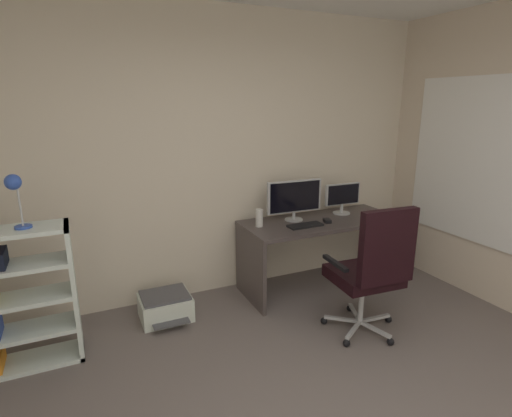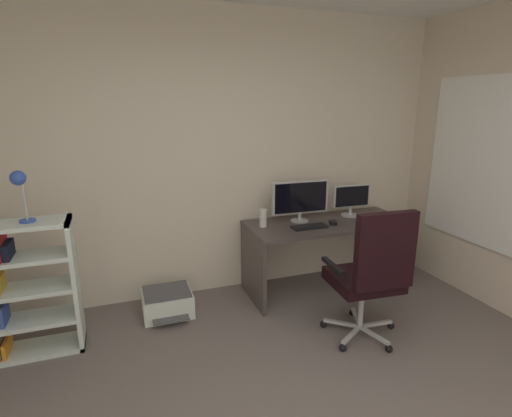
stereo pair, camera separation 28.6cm
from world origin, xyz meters
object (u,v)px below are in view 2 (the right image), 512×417
Objects in this scene: desk at (327,239)px; desktop_speaker at (263,218)px; keyboard at (309,227)px; bookshelf at (13,290)px; monitor_secondary at (351,198)px; printer at (167,302)px; computer_mouse at (333,223)px; office_chair at (371,271)px; monitor_main at (300,199)px; desk_lamp at (20,185)px.

desk is 0.72m from desktop_speaker.
desk is 9.47× the size of desktop_speaker.
keyboard is 2.47m from bookshelf.
monitor_secondary is 0.66m from keyboard.
desktop_speaker is at bearing 2.60° from printer.
computer_mouse is 0.10× the size of bookshelf.
office_chair reaches higher than computer_mouse.
keyboard is (-0.01, -0.23, -0.22)m from monitor_main.
printer is (-0.94, -0.04, -0.69)m from desktop_speaker.
desktop_speaker is at bearing 174.88° from desk.
desk_lamp is (0.15, 0.00, 0.78)m from bookshelf.
bookshelf is at bearing -174.10° from monitor_secondary.
monitor_main reaches higher than office_chair.
monitor_secondary is 1.20m from office_chair.
desk_lamp is (-2.58, -0.21, 0.77)m from desk.
desk_lamp reaches higher than computer_mouse.
monitor_secondary is at bearing 65.79° from office_chair.
desktop_speaker reaches higher than computer_mouse.
desk_lamp is at bearing 0.20° from bookshelf.
bookshelf is 1.22m from printer.
computer_mouse is 0.09× the size of office_chair.
printer is (-1.60, 0.02, -0.43)m from desk.
desktop_speaker is at bearing 7.39° from bookshelf.
computer_mouse is 0.27× the size of desk_lamp.
desk is 0.22m from computer_mouse.
desk_lamp is at bearing -178.56° from keyboard.
monitor_main is (-0.26, 0.11, 0.41)m from desk.
bookshelf reaches higher than keyboard.
monitor_secondary is 0.99m from desktop_speaker.
monitor_secondary is 3.09m from bookshelf.
printer is at bearing -176.17° from monitor_main.
desk_lamp reaches higher than bookshelf.
desk_lamp reaches higher than monitor_secondary.
keyboard is (-0.59, -0.23, -0.18)m from monitor_secondary.
desk is 0.50m from monitor_secondary.
keyboard is at bearing 97.47° from office_chair.
bookshelf is at bearing -179.80° from desk_lamp.
monitor_main reaches higher than computer_mouse.
desk is 1.44× the size of office_chair.
office_chair is (-0.16, -0.96, 0.07)m from desk.
monitor_secondary reaches higher than desktop_speaker.
keyboard is 0.85m from office_chair.
desk_lamp is at bearing -172.29° from monitor_main.
desk is 4.33× the size of desk_lamp.
computer_mouse is (0.26, -0.20, -0.21)m from monitor_main.
bookshelf is (-3.05, -0.32, -0.38)m from monitor_secondary.
desk is 2.70m from desk_lamp.
monitor_main is at bearing 95.52° from office_chair.
desktop_speaker is (-0.67, 0.16, 0.07)m from computer_mouse.
desktop_speaker is at bearing 155.01° from keyboard.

